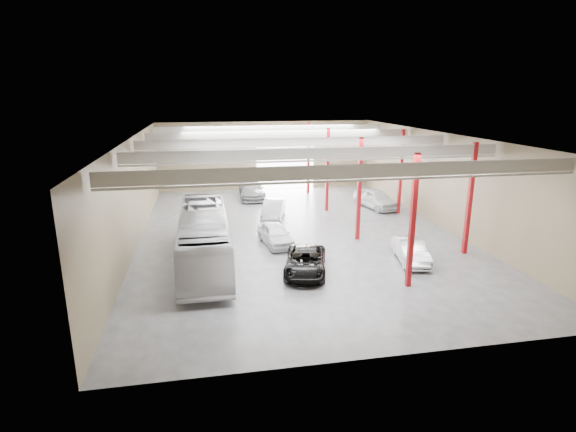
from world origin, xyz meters
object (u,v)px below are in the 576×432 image
object	(u,v)px
car_row_c	(252,189)
car_right_far	(376,199)
black_sedan	(306,262)
coach_bus	(204,238)
car_right_near	(411,251)
car_row_a	(275,234)
car_row_b	(273,209)

from	to	relation	value
car_row_c	car_right_far	size ratio (longest dim) A/B	1.16
car_row_c	black_sedan	bearing A→B (deg)	-85.51
coach_bus	car_right_near	xyz separation A→B (m)	(12.13, -1.88, -0.94)
car_row_a	car_row_b	xyz separation A→B (m)	(0.91, 6.59, 0.03)
black_sedan	car_row_c	bearing A→B (deg)	107.97
car_row_c	car_right_near	bearing A→B (deg)	-66.36
coach_bus	car_row_b	bearing A→B (deg)	59.23
car_right_far	car_row_a	bearing A→B (deg)	-154.66
car_row_c	car_right_far	xyz separation A→B (m)	(10.30, -5.91, 0.01)
black_sedan	car_row_a	xyz separation A→B (m)	(-0.87, 5.20, 0.04)
coach_bus	black_sedan	world-z (taller)	coach_bus
car_row_b	car_right_far	world-z (taller)	car_right_far
car_row_a	car_row_c	xyz separation A→B (m)	(-0.03, 14.09, 0.12)
coach_bus	car_right_far	bearing A→B (deg)	36.25
black_sedan	car_row_c	xyz separation A→B (m)	(-0.90, 19.29, 0.15)
car_row_b	car_row_c	distance (m)	7.56
coach_bus	car_row_c	xyz separation A→B (m)	(4.63, 16.86, -0.81)
coach_bus	car_row_a	bearing A→B (deg)	30.67
black_sedan	car_row_b	bearing A→B (deg)	105.10
coach_bus	car_right_near	world-z (taller)	coach_bus
car_row_b	car_right_near	world-z (taller)	car_row_b
black_sedan	car_row_b	xyz separation A→B (m)	(0.04, 11.79, 0.06)
black_sedan	car_row_c	world-z (taller)	car_row_c
coach_bus	car_right_near	bearing A→B (deg)	-8.81
car_row_a	car_row_b	distance (m)	6.66
car_row_b	car_right_far	size ratio (longest dim) A/B	0.91
car_row_a	car_row_c	world-z (taller)	car_row_c
car_row_a	car_right_far	world-z (taller)	car_right_far
coach_bus	car_right_far	size ratio (longest dim) A/B	2.39
car_row_b	car_row_a	bearing A→B (deg)	-82.15
car_row_c	car_right_near	distance (m)	20.18
car_right_far	car_row_b	bearing A→B (deg)	176.44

